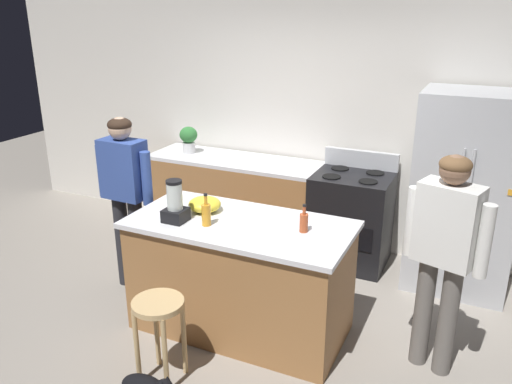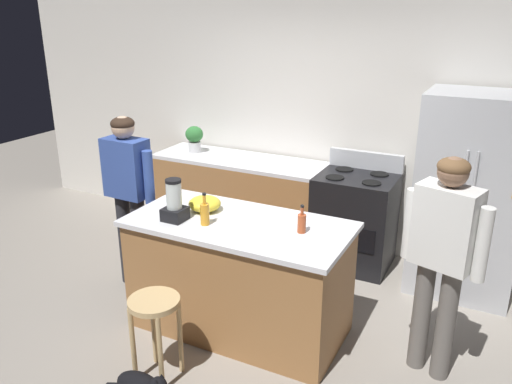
{
  "view_description": "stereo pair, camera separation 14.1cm",
  "coord_description": "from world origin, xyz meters",
  "px_view_note": "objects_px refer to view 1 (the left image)",
  "views": [
    {
      "loc": [
        1.66,
        -3.3,
        2.53
      ],
      "look_at": [
        0.0,
        0.3,
        1.1
      ],
      "focal_mm": 36.39,
      "sensor_mm": 36.0,
      "label": 1
    },
    {
      "loc": [
        1.79,
        -3.23,
        2.53
      ],
      "look_at": [
        0.0,
        0.3,
        1.1
      ],
      "focal_mm": 36.39,
      "sensor_mm": 36.0,
      "label": 2
    }
  ],
  "objects_px": {
    "kitchen_island": "(240,276)",
    "bottle_soda": "(206,214)",
    "blender_appliance": "(175,204)",
    "mixing_bowl": "(205,204)",
    "stove_range": "(351,218)",
    "potted_plant": "(189,138)",
    "bar_stool": "(159,319)",
    "bottle_cooking_sauce": "(304,222)",
    "person_by_island_left": "(125,187)",
    "person_by_sink_right": "(445,246)",
    "refrigerator": "(465,193)"
  },
  "relations": [
    {
      "from": "person_by_island_left",
      "to": "bottle_cooking_sauce",
      "type": "relative_size",
      "value": 7.53
    },
    {
      "from": "kitchen_island",
      "to": "stove_range",
      "type": "height_order",
      "value": "stove_range"
    },
    {
      "from": "person_by_island_left",
      "to": "mixing_bowl",
      "type": "xyz_separation_m",
      "value": [
        0.88,
        -0.1,
        0.02
      ]
    },
    {
      "from": "blender_appliance",
      "to": "kitchen_island",
      "type": "bearing_deg",
      "value": 21.99
    },
    {
      "from": "kitchen_island",
      "to": "person_by_sink_right",
      "type": "bearing_deg",
      "value": 5.47
    },
    {
      "from": "blender_appliance",
      "to": "mixing_bowl",
      "type": "height_order",
      "value": "blender_appliance"
    },
    {
      "from": "person_by_island_left",
      "to": "bar_stool",
      "type": "relative_size",
      "value": 2.57
    },
    {
      "from": "person_by_sink_right",
      "to": "bottle_soda",
      "type": "bearing_deg",
      "value": -169.96
    },
    {
      "from": "kitchen_island",
      "to": "person_by_island_left",
      "type": "height_order",
      "value": "person_by_island_left"
    },
    {
      "from": "bottle_cooking_sauce",
      "to": "stove_range",
      "type": "bearing_deg",
      "value": 90.43
    },
    {
      "from": "person_by_island_left",
      "to": "mixing_bowl",
      "type": "relative_size",
      "value": 6.15
    },
    {
      "from": "potted_plant",
      "to": "bottle_soda",
      "type": "height_order",
      "value": "potted_plant"
    },
    {
      "from": "person_by_sink_right",
      "to": "kitchen_island",
      "type": "bearing_deg",
      "value": -174.53
    },
    {
      "from": "person_by_sink_right",
      "to": "bottle_cooking_sauce",
      "type": "distance_m",
      "value": 0.99
    },
    {
      "from": "bar_stool",
      "to": "stove_range",
      "type": "bearing_deg",
      "value": 72.64
    },
    {
      "from": "potted_plant",
      "to": "bottle_cooking_sauce",
      "type": "bearing_deg",
      "value": -38.16
    },
    {
      "from": "stove_range",
      "to": "person_by_island_left",
      "type": "xyz_separation_m",
      "value": [
        -1.74,
        -1.33,
        0.5
      ]
    },
    {
      "from": "stove_range",
      "to": "mixing_bowl",
      "type": "distance_m",
      "value": 1.75
    },
    {
      "from": "stove_range",
      "to": "potted_plant",
      "type": "relative_size",
      "value": 3.76
    },
    {
      "from": "person_by_sink_right",
      "to": "mixing_bowl",
      "type": "distance_m",
      "value": 1.85
    },
    {
      "from": "kitchen_island",
      "to": "bottle_soda",
      "type": "distance_m",
      "value": 0.62
    },
    {
      "from": "stove_range",
      "to": "blender_appliance",
      "type": "distance_m",
      "value": 2.05
    },
    {
      "from": "bar_stool",
      "to": "potted_plant",
      "type": "height_order",
      "value": "potted_plant"
    },
    {
      "from": "mixing_bowl",
      "to": "kitchen_island",
      "type": "bearing_deg",
      "value": -13.56
    },
    {
      "from": "person_by_sink_right",
      "to": "bar_stool",
      "type": "height_order",
      "value": "person_by_sink_right"
    },
    {
      "from": "bottle_soda",
      "to": "potted_plant",
      "type": "bearing_deg",
      "value": 125.3
    },
    {
      "from": "bottle_soda",
      "to": "mixing_bowl",
      "type": "distance_m",
      "value": 0.29
    },
    {
      "from": "blender_appliance",
      "to": "person_by_sink_right",
      "type": "bearing_deg",
      "value": 9.57
    },
    {
      "from": "stove_range",
      "to": "person_by_island_left",
      "type": "bearing_deg",
      "value": -142.53
    },
    {
      "from": "mixing_bowl",
      "to": "person_by_sink_right",
      "type": "bearing_deg",
      "value": 1.72
    },
    {
      "from": "person_by_sink_right",
      "to": "bar_stool",
      "type": "distance_m",
      "value": 2.02
    },
    {
      "from": "potted_plant",
      "to": "blender_appliance",
      "type": "distance_m",
      "value": 1.98
    },
    {
      "from": "bar_stool",
      "to": "blender_appliance",
      "type": "bearing_deg",
      "value": 110.76
    },
    {
      "from": "kitchen_island",
      "to": "blender_appliance",
      "type": "xyz_separation_m",
      "value": [
        -0.46,
        -0.19,
        0.61
      ]
    },
    {
      "from": "bar_stool",
      "to": "bottle_cooking_sauce",
      "type": "xyz_separation_m",
      "value": [
        0.74,
        0.84,
        0.53
      ]
    },
    {
      "from": "refrigerator",
      "to": "person_by_island_left",
      "type": "height_order",
      "value": "refrigerator"
    },
    {
      "from": "bottle_soda",
      "to": "person_by_sink_right",
      "type": "bearing_deg",
      "value": 10.04
    },
    {
      "from": "kitchen_island",
      "to": "bottle_soda",
      "type": "relative_size",
      "value": 6.81
    },
    {
      "from": "person_by_island_left",
      "to": "bar_stool",
      "type": "height_order",
      "value": "person_by_island_left"
    },
    {
      "from": "stove_range",
      "to": "blender_appliance",
      "type": "relative_size",
      "value": 3.37
    },
    {
      "from": "bottle_cooking_sauce",
      "to": "mixing_bowl",
      "type": "height_order",
      "value": "bottle_cooking_sauce"
    },
    {
      "from": "stove_range",
      "to": "person_by_sink_right",
      "type": "bearing_deg",
      "value": -54.32
    },
    {
      "from": "refrigerator",
      "to": "bottle_cooking_sauce",
      "type": "relative_size",
      "value": 8.53
    },
    {
      "from": "kitchen_island",
      "to": "mixing_bowl",
      "type": "height_order",
      "value": "mixing_bowl"
    },
    {
      "from": "kitchen_island",
      "to": "blender_appliance",
      "type": "distance_m",
      "value": 0.79
    },
    {
      "from": "bar_stool",
      "to": "potted_plant",
      "type": "xyz_separation_m",
      "value": [
        -1.18,
        2.35,
        0.62
      ]
    },
    {
      "from": "refrigerator",
      "to": "bar_stool",
      "type": "height_order",
      "value": "refrigerator"
    },
    {
      "from": "bar_stool",
      "to": "potted_plant",
      "type": "relative_size",
      "value": 2.11
    },
    {
      "from": "kitchen_island",
      "to": "refrigerator",
      "type": "bearing_deg",
      "value": 44.38
    },
    {
      "from": "refrigerator",
      "to": "bar_stool",
      "type": "xyz_separation_m",
      "value": [
        -1.76,
        -2.3,
        -0.43
      ]
    }
  ]
}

